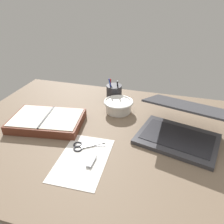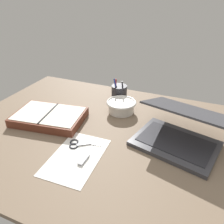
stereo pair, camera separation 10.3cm
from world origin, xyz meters
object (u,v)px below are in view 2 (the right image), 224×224
(planner, at_px, (49,117))
(scissors, at_px, (78,144))
(laptop, at_px, (179,132))
(bowl, at_px, (121,106))
(pen_cup, at_px, (119,93))

(planner, height_order, scissors, planner)
(laptop, height_order, planner, laptop)
(scissors, bearing_deg, bowl, 53.89)
(laptop, distance_m, pen_cup, 0.46)
(planner, relative_size, scissors, 2.69)
(laptop, relative_size, pen_cup, 2.84)
(laptop, bearing_deg, scissors, -141.03)
(laptop, distance_m, scissors, 0.44)
(laptop, xyz_separation_m, planner, (-0.62, -0.07, -0.03))
(planner, bearing_deg, pen_cup, 45.92)
(pen_cup, relative_size, planner, 0.39)
(pen_cup, height_order, scissors, pen_cup)
(bowl, relative_size, scissors, 1.17)
(laptop, distance_m, bowl, 0.36)
(laptop, distance_m, planner, 0.63)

